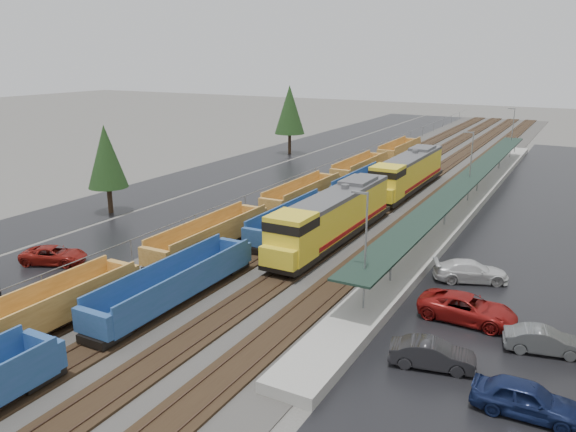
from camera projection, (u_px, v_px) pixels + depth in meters
name	position (u px, v px, depth m)	size (l,w,h in m)	color
ballast_strip	(408.00, 180.00, 72.56)	(20.00, 160.00, 0.08)	#302D2B
trackbed	(408.00, 179.00, 72.53)	(14.60, 160.00, 0.22)	black
west_parking_lot	(305.00, 169.00, 79.52)	(10.00, 160.00, 0.02)	black
west_road	(246.00, 163.00, 84.16)	(9.00, 160.00, 0.02)	black
east_commuter_lot	(565.00, 219.00, 55.35)	(16.00, 100.00, 0.02)	black
station_platform	(467.00, 200.00, 59.56)	(3.00, 80.00, 8.00)	#9E9B93
chainlink_fence	(336.00, 163.00, 75.22)	(0.08, 160.04, 2.02)	gray
tree_west_near	(106.00, 157.00, 55.91)	(3.96, 3.96, 9.00)	#332316
tree_west_far	(290.00, 110.00, 89.68)	(4.84, 4.84, 11.00)	#332316
locomotive_lead	(332.00, 217.00, 47.16)	(3.07, 20.24, 4.58)	black
locomotive_trail	(407.00, 173.00, 64.83)	(3.07, 20.24, 4.58)	black
well_string_yellow	(263.00, 214.00, 52.86)	(2.65, 96.48, 2.35)	#A56E2D
well_string_blue	(175.00, 286.00, 36.32)	(2.68, 81.80, 2.38)	navy
parked_car_west_c	(54.00, 255.00, 43.33)	(4.95, 2.28, 1.37)	maroon
parked_car_east_a	(432.00, 355.00, 28.92)	(4.40, 1.53, 1.45)	black
parked_car_east_b	(467.00, 309.00, 33.98)	(5.80, 2.67, 1.61)	maroon
parked_car_east_c	(471.00, 271.00, 39.94)	(5.19, 2.11, 1.51)	silver
parked_car_east_d	(526.00, 399.00, 25.06)	(4.75, 1.91, 1.62)	#121E47
parked_car_east_e	(545.00, 341.00, 30.35)	(4.20, 1.46, 1.38)	#545758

